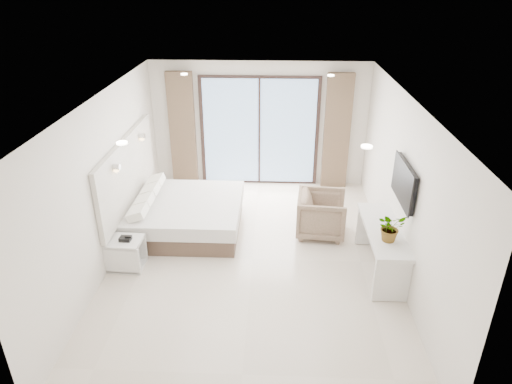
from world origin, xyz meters
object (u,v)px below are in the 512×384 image
nightstand (126,254)px  armchair (322,212)px  bed (185,215)px  console_desk (382,239)px

nightstand → armchair: (3.22, 1.19, 0.18)m
bed → console_desk: 3.54m
nightstand → bed: bearing=62.5°
armchair → bed: bearing=94.2°
nightstand → armchair: armchair is taller
bed → armchair: 2.50m
bed → nightstand: 1.44m
bed → nightstand: bed is taller
bed → console_desk: (3.34, -1.15, 0.27)m
bed → nightstand: bearing=-120.1°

